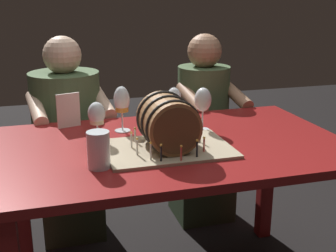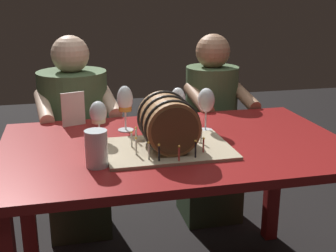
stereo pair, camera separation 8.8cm
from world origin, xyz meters
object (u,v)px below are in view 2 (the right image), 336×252
barrel_cake (168,126)px  person_seated_left (76,143)px  wine_glass_red (178,100)px  wine_glass_empty (206,101)px  wine_glass_white (98,115)px  wine_glass_amber (125,101)px  person_seated_right (211,139)px  menu_card (73,109)px  beer_pint (97,151)px  dining_table (175,167)px

barrel_cake → person_seated_left: person_seated_left is taller
wine_glass_red → person_seated_left: 0.75m
barrel_cake → wine_glass_empty: bearing=43.5°
wine_glass_white → wine_glass_red: size_ratio=0.98×
wine_glass_white → wine_glass_amber: size_ratio=0.86×
wine_glass_empty → person_seated_right: size_ratio=0.17×
wine_glass_empty → person_seated_left: (-0.57, 0.58, -0.35)m
wine_glass_white → person_seated_left: (-0.09, 0.64, -0.33)m
person_seated_right → menu_card: bearing=-155.6°
wine_glass_red → beer_pint: size_ratio=1.34×
wine_glass_empty → person_seated_left: 0.89m
person_seated_left → menu_card: bearing=-91.1°
wine_glass_red → menu_card: (-0.48, 0.11, -0.04)m
dining_table → barrel_cake: 0.23m
wine_glass_white → person_seated_right: 1.02m
barrel_cake → person_seated_right: 0.98m
wine_glass_empty → wine_glass_red: wine_glass_empty is taller
person_seated_left → beer_pint: bearing=-86.3°
barrel_cake → wine_glass_empty: size_ratio=2.53×
beer_pint → person_seated_left: person_seated_left is taller
wine_glass_white → wine_glass_red: wine_glass_red is taller
wine_glass_empty → person_seated_right: 0.73m
barrel_cake → wine_glass_red: barrel_cake is taller
wine_glass_amber → person_seated_left: 0.64m
menu_card → wine_glass_empty: bearing=-36.7°
dining_table → wine_glass_white: bearing=165.4°
dining_table → wine_glass_amber: size_ratio=6.96×
dining_table → menu_card: 0.57m
barrel_cake → menu_card: bearing=129.7°
wine_glass_white → wine_glass_red: 0.41m
wine_glass_white → beer_pint: wine_glass_white is taller
wine_glass_white → wine_glass_empty: size_ratio=0.90×
dining_table → menu_card: size_ratio=8.98×
wine_glass_amber → wine_glass_red: (0.25, 0.02, -0.01)m
wine_glass_amber → person_seated_left: person_seated_left is taller
beer_pint → wine_glass_red: bearing=46.4°
barrel_cake → wine_glass_red: 0.34m
menu_card → wine_glass_white: bearing=-86.7°
person_seated_right → person_seated_left: bearing=179.9°
dining_table → wine_glass_amber: (-0.18, 0.22, 0.25)m
barrel_cake → person_seated_right: person_seated_right is taller
beer_pint → wine_glass_empty: bearing=32.1°
menu_card → wine_glass_red: bearing=-28.9°
barrel_cake → wine_glass_white: 0.30m
dining_table → person_seated_right: 0.83m
wine_glass_empty → person_seated_left: bearing=134.6°
wine_glass_empty → menu_card: size_ratio=1.23×
dining_table → beer_pint: size_ratio=10.61×
wine_glass_amber → beer_pint: (-0.16, -0.41, -0.08)m
dining_table → wine_glass_empty: wine_glass_empty is taller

